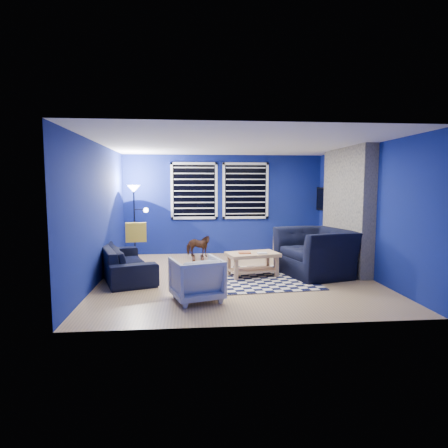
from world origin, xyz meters
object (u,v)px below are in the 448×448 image
(tv, at_px, (324,199))
(armchair_big, at_px, (317,252))
(cabinet, at_px, (288,243))
(armchair_bent, at_px, (197,279))
(rocking_horse, at_px, (198,246))
(floor_lamp, at_px, (135,199))
(sofa, at_px, (125,261))
(coffee_table, at_px, (252,259))

(tv, distance_m, armchair_big, 2.35)
(cabinet, bearing_deg, armchair_big, -110.04)
(tv, height_order, armchair_bent, tv)
(rocking_horse, relative_size, floor_lamp, 0.36)
(floor_lamp, bearing_deg, armchair_big, -26.09)
(sofa, bearing_deg, armchair_big, -111.48)
(armchair_bent, relative_size, coffee_table, 0.68)
(armchair_big, bearing_deg, coffee_table, -104.51)
(sofa, distance_m, cabinet, 4.24)
(tv, bearing_deg, floor_lamp, -178.09)
(sofa, xyz_separation_m, cabinet, (3.71, 2.05, -0.03))
(rocking_horse, distance_m, coffee_table, 1.96)
(tv, relative_size, floor_lamp, 0.57)
(sofa, distance_m, floor_lamp, 2.00)
(sofa, bearing_deg, coffee_table, -113.42)
(rocking_horse, xyz_separation_m, cabinet, (2.29, 0.56, -0.06))
(coffee_table, bearing_deg, sofa, 175.43)
(cabinet, bearing_deg, sofa, -170.51)
(rocking_horse, bearing_deg, tv, -62.70)
(rocking_horse, relative_size, cabinet, 0.86)
(tv, distance_m, cabinet, 1.43)
(tv, height_order, cabinet, tv)
(sofa, bearing_deg, floor_lamp, -17.79)
(sofa, distance_m, armchair_big, 3.70)
(coffee_table, distance_m, floor_lamp, 3.26)
(armchair_big, xyz_separation_m, armchair_bent, (-2.36, -1.42, -0.12))
(floor_lamp, bearing_deg, rocking_horse, -6.33)
(tv, relative_size, rocking_horse, 1.60)
(armchair_big, distance_m, rocking_horse, 2.82)
(armchair_bent, bearing_deg, cabinet, -140.44)
(armchair_bent, bearing_deg, armchair_big, -166.26)
(sofa, height_order, armchair_bent, armchair_bent)
(cabinet, distance_m, floor_lamp, 3.94)
(sofa, relative_size, cabinet, 2.84)
(armchair_bent, height_order, coffee_table, armchair_bent)
(rocking_horse, bearing_deg, armchair_bent, -160.02)
(tv, xyz_separation_m, armchair_bent, (-3.22, -3.39, -1.07))
(sofa, xyz_separation_m, floor_lamp, (-0.03, 1.65, 1.13))
(coffee_table, bearing_deg, floor_lamp, 143.04)
(sofa, bearing_deg, cabinet, -79.87)
(rocking_horse, bearing_deg, coffee_table, -127.57)
(sofa, bearing_deg, armchair_bent, -158.90)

